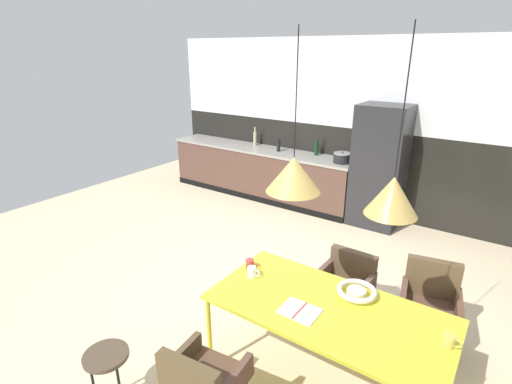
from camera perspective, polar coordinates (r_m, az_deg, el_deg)
The scene contains 21 objects.
ground_plane at distance 4.37m, azimuth 0.22°, elevation -15.46°, with size 9.63×9.63×0.00m, color beige.
back_wall_splashback_dark at distance 6.53m, azimuth 15.43°, elevation 2.96°, with size 7.40×0.12×1.38m, color black.
back_wall_panel_upper at distance 6.28m, azimuth 16.63°, elevation 15.03°, with size 7.40×0.12×1.38m, color silver.
kitchen_counter at distance 7.06m, azimuth 0.56°, elevation 2.94°, with size 3.58×0.63×0.90m.
refrigerator_column at distance 6.03m, azimuth 17.74°, elevation 3.56°, with size 0.71×0.60×1.83m, color #232326.
dining_table at distance 3.09m, azimuth 10.60°, elevation -17.04°, with size 1.78×0.88×0.74m.
armchair_head_of_table at distance 3.91m, azimuth 13.27°, elevation -12.44°, with size 0.50×0.48×0.72m.
armchair_facing_counter at distance 3.84m, azimuth 24.35°, elevation -13.81°, with size 0.56×0.55×0.81m.
armchair_near_window at distance 2.88m, azimuth -8.08°, elevation -25.68°, with size 0.53×0.52×0.74m.
fruit_bowl at distance 3.20m, azimuth 14.65°, elevation -14.01°, with size 0.31×0.31×0.07m.
open_book at distance 2.99m, azimuth 6.47°, elevation -17.08°, with size 0.28×0.23×0.02m.
mug_dark_espresso at distance 3.46m, azimuth -0.84°, elevation -10.58°, with size 0.12×0.07×0.09m.
mug_tall_blue at distance 3.34m, azimuth -0.56°, elevation -11.74°, with size 0.12×0.08×0.09m.
mug_wide_latte at distance 2.95m, azimuth 26.57°, elevation -19.11°, with size 0.12×0.08×0.09m.
cooking_pot at distance 6.16m, azimuth 12.63°, elevation 4.96°, with size 0.28×0.28×0.18m.
bottle_vinegar_dark at distance 6.53m, azimuth 8.91°, elevation 6.41°, with size 0.07×0.07×0.28m.
bottle_spice_small at distance 6.72m, azimuth 3.34°, elevation 6.83°, with size 0.06×0.06×0.23m.
bottle_wine_green at distance 7.15m, azimuth -0.14°, elevation 8.01°, with size 0.06×0.06×0.33m.
side_stool at distance 3.26m, azimuth -21.22°, elevation -22.05°, with size 0.33×0.33×0.48m.
pendant_lamp_over_table_near at distance 2.79m, azimuth 5.56°, elevation 2.61°, with size 0.40×0.40×1.12m.
pendant_lamp_over_table_far at distance 2.51m, azimuth 19.51°, elevation -0.53°, with size 0.33×0.33×1.12m.
Camera 1 is at (2.01, -2.92, 2.55)m, focal length 27.07 mm.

